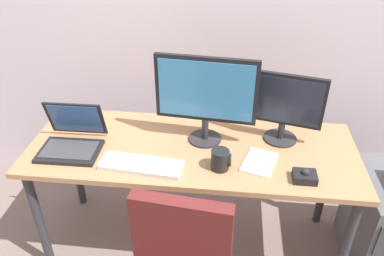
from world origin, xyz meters
The scene contains 10 objects.
ground_plane centered at (0.00, 0.00, 0.00)m, with size 8.00×8.00×0.00m, color #705E5A.
desk centered at (0.00, 0.00, 0.65)m, with size 1.75×0.66×0.73m.
monitor_main centered at (0.06, 0.08, 1.01)m, with size 0.53×0.18×0.48m.
monitor_side centered at (0.47, 0.13, 0.94)m, with size 0.39×0.18×0.39m.
keyboard centered at (-0.23, -0.20, 0.74)m, with size 0.42×0.18×0.03m.
laptop centered at (-0.63, -0.07, 0.78)m, with size 0.31×0.29×0.23m.
trackball_mouse centered at (0.56, -0.21, 0.75)m, with size 0.11×0.09×0.07m.
coffee_mug centered at (0.16, -0.16, 0.78)m, with size 0.10×0.09×0.10m.
paper_notepad centered at (0.35, -0.10, 0.73)m, with size 0.15×0.21×0.01m, color white.
cell_phone centered at (-0.65, 0.20, 0.73)m, with size 0.07×0.14×0.01m, color black.
Camera 1 is at (0.19, -1.65, 1.90)m, focal length 35.59 mm.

